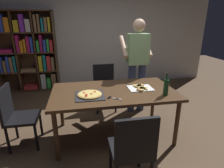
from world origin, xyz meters
The scene contains 12 objects.
ground_plane centered at (0.00, 0.00, 0.00)m, with size 12.00×12.00×0.00m, color brown.
back_wall centered at (0.00, 2.60, 1.40)m, with size 6.40×0.10×2.80m, color silver.
dining_table centered at (0.00, 0.00, 0.68)m, with size 1.79×1.01×0.75m.
chair_near_camera centered at (0.00, -0.99, 0.51)m, with size 0.42×0.42×0.90m.
chair_far_side centered at (0.00, 0.99, 0.51)m, with size 0.42×0.42×0.90m.
chair_left_end centered at (-1.38, 0.00, 0.51)m, with size 0.42×0.42×0.90m.
bookshelf centered at (-1.67, 2.37, 1.00)m, with size 1.40×0.35×1.95m.
person_serving_pizza centered at (0.60, 0.77, 1.00)m, with size 0.55×0.54×1.75m.
pepperoni_pizza_on_tray centered at (-0.36, -0.14, 0.77)m, with size 0.39×0.39×0.04m.
pizza_slices_on_towel centered at (0.41, 0.01, 0.76)m, with size 0.36×0.30×0.03m.
wine_bottle centered at (0.66, -0.30, 0.87)m, with size 0.07×0.07×0.32m.
kitchen_scissors centered at (-0.08, -0.28, 0.76)m, with size 0.19×0.15×0.01m.
Camera 1 is at (-0.49, -2.46, 1.73)m, focal length 29.52 mm.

